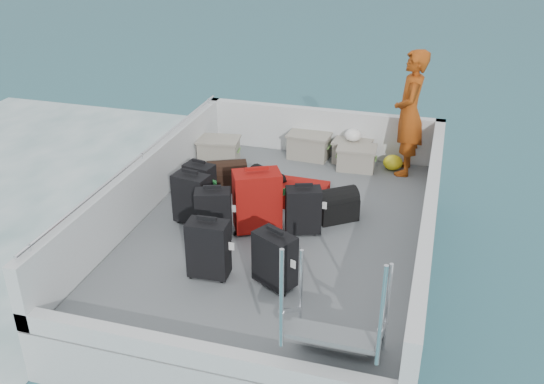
% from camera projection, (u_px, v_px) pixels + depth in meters
% --- Properties ---
extents(ground, '(160.00, 160.00, 0.00)m').
position_uv_depth(ground, '(277.00, 271.00, 7.57)').
color(ground, '#1A4D5B').
rests_on(ground, ground).
extents(ferry_hull, '(3.60, 5.00, 0.60)m').
position_uv_depth(ferry_hull, '(278.00, 250.00, 7.43)').
color(ferry_hull, silver).
rests_on(ferry_hull, ground).
extents(deck, '(3.30, 4.70, 0.02)m').
position_uv_depth(deck, '(278.00, 229.00, 7.29)').
color(deck, slate).
rests_on(deck, ferry_hull).
extents(deck_fittings, '(3.60, 5.00, 0.90)m').
position_uv_depth(deck_fittings, '(300.00, 217.00, 6.76)').
color(deck_fittings, silver).
rests_on(deck_fittings, deck).
extents(suitcase_1, '(0.46, 0.31, 0.63)m').
position_uv_depth(suitcase_1, '(192.00, 199.00, 7.27)').
color(suitcase_1, black).
rests_on(suitcase_1, deck).
extents(suitcase_2, '(0.41, 0.30, 0.55)m').
position_uv_depth(suitcase_2, '(200.00, 184.00, 7.74)').
color(suitcase_2, black).
rests_on(suitcase_2, deck).
extents(suitcase_3, '(0.43, 0.27, 0.64)m').
position_uv_depth(suitcase_3, '(209.00, 250.00, 6.25)').
color(suitcase_3, black).
rests_on(suitcase_3, deck).
extents(suitcase_4, '(0.46, 0.36, 0.61)m').
position_uv_depth(suitcase_4, '(214.00, 215.00, 6.96)').
color(suitcase_4, black).
rests_on(suitcase_4, deck).
extents(suitcase_5, '(0.63, 0.54, 0.75)m').
position_uv_depth(suitcase_5, '(257.00, 201.00, 7.10)').
color(suitcase_5, '#950C0B').
rests_on(suitcase_5, deck).
extents(suitcase_6, '(0.50, 0.43, 0.59)m').
position_uv_depth(suitcase_6, '(275.00, 260.00, 6.12)').
color(suitcase_6, black).
rests_on(suitcase_6, deck).
extents(suitcase_7, '(0.46, 0.36, 0.58)m').
position_uv_depth(suitcase_7, '(303.00, 211.00, 7.07)').
color(suitcase_7, black).
rests_on(suitcase_7, deck).
extents(suitcase_8, '(0.69, 0.46, 0.27)m').
position_uv_depth(suitcase_8, '(301.00, 194.00, 7.80)').
color(suitcase_8, '#950C0B').
rests_on(suitcase_8, deck).
extents(duffel_0, '(0.60, 0.50, 0.32)m').
position_uv_depth(duffel_0, '(227.00, 178.00, 8.16)').
color(duffel_0, black).
rests_on(duffel_0, deck).
extents(duffel_1, '(0.54, 0.48, 0.32)m').
position_uv_depth(duffel_1, '(266.00, 187.00, 7.93)').
color(duffel_1, black).
rests_on(duffel_1, deck).
extents(duffel_2, '(0.57, 0.53, 0.32)m').
position_uv_depth(duffel_2, '(337.00, 207.00, 7.42)').
color(duffel_2, black).
rests_on(duffel_2, deck).
extents(crate_0, '(0.62, 0.47, 0.34)m').
position_uv_depth(crate_0, '(219.00, 151.00, 8.97)').
color(crate_0, gray).
rests_on(crate_0, deck).
extents(crate_1, '(0.61, 0.44, 0.35)m').
position_uv_depth(crate_1, '(309.00, 146.00, 9.13)').
color(crate_1, gray).
rests_on(crate_1, deck).
extents(crate_2, '(0.54, 0.39, 0.31)m').
position_uv_depth(crate_2, '(352.00, 152.00, 8.98)').
color(crate_2, gray).
rests_on(crate_2, deck).
extents(crate_3, '(0.54, 0.39, 0.31)m').
position_uv_depth(crate_3, '(356.00, 159.00, 8.75)').
color(crate_3, gray).
rests_on(crate_3, deck).
extents(yellow_bag, '(0.28, 0.26, 0.22)m').
position_uv_depth(yellow_bag, '(393.00, 163.00, 8.76)').
color(yellow_bag, yellow).
rests_on(yellow_bag, deck).
extents(white_bag, '(0.24, 0.24, 0.18)m').
position_uv_depth(white_bag, '(353.00, 137.00, 8.87)').
color(white_bag, white).
rests_on(white_bag, crate_2).
extents(passenger, '(0.46, 0.68, 1.77)m').
position_uv_depth(passenger, '(409.00, 113.00, 8.34)').
color(passenger, '#E15B15').
rests_on(passenger, deck).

